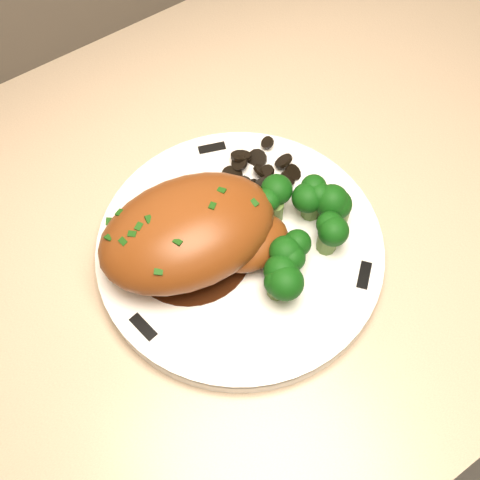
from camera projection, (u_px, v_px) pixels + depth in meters
plate at (240, 250)px, 0.59m from camera, size 0.29×0.29×0.02m
rim_accent_0 at (212, 148)px, 0.64m from camera, size 0.03×0.02×0.00m
rim_accent_1 at (143, 327)px, 0.54m from camera, size 0.01×0.03×0.00m
rim_accent_2 at (364, 275)px, 0.56m from camera, size 0.03×0.03×0.00m
gravy_pool at (190, 249)px, 0.58m from camera, size 0.12×0.12×0.00m
chicken_breast at (195, 233)px, 0.55m from camera, size 0.18×0.14×0.07m
mushroom_pile at (255, 180)px, 0.61m from camera, size 0.08×0.06×0.02m
broccoli_florets at (297, 229)px, 0.56m from camera, size 0.12×0.10×0.04m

